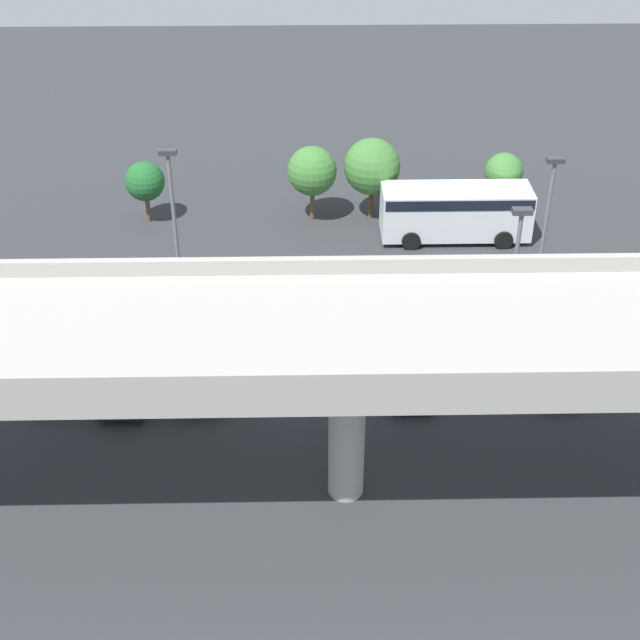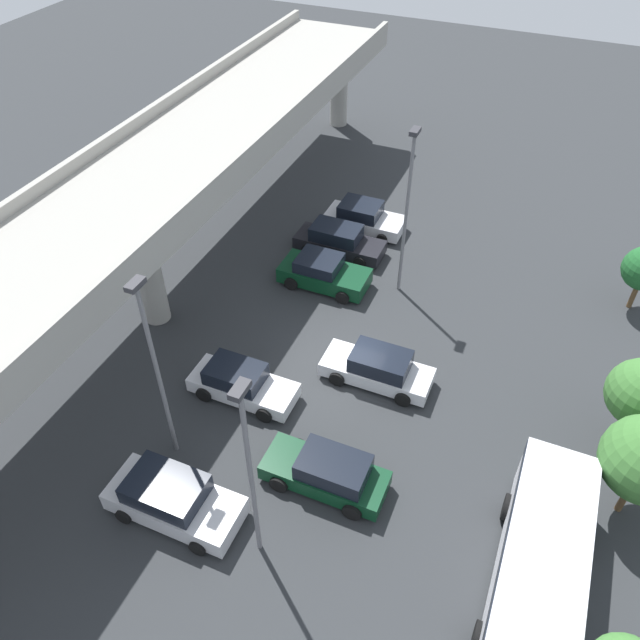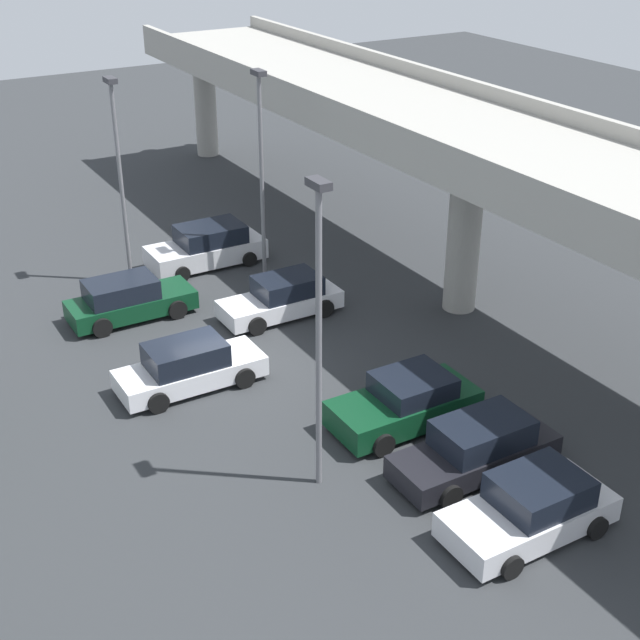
% 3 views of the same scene
% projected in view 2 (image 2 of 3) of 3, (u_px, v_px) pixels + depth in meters
% --- Properties ---
extents(ground_plane, '(99.63, 99.63, 0.00)m').
position_uv_depth(ground_plane, '(350.00, 376.00, 27.03)').
color(ground_plane, '#2D3033').
extents(highway_overpass, '(47.71, 6.58, 7.45)m').
position_uv_depth(highway_overpass, '(132.00, 205.00, 25.76)').
color(highway_overpass, '#9E9B93').
rests_on(highway_overpass, ground_plane).
extents(parked_car_0, '(2.26, 4.81, 1.69)m').
position_uv_depth(parked_car_0, '(172.00, 499.00, 21.64)').
color(parked_car_0, silver).
rests_on(parked_car_0, ground_plane).
extents(parked_car_1, '(2.04, 4.58, 1.58)m').
position_uv_depth(parked_car_1, '(328.00, 472.00, 22.49)').
color(parked_car_1, '#0C381E').
rests_on(parked_car_1, ground_plane).
extents(parked_car_2, '(1.99, 4.51, 1.53)m').
position_uv_depth(parked_car_2, '(241.00, 383.00, 25.77)').
color(parked_car_2, silver).
rests_on(parked_car_2, ground_plane).
extents(parked_car_3, '(2.02, 4.70, 1.57)m').
position_uv_depth(parked_car_3, '(378.00, 368.00, 26.37)').
color(parked_car_3, silver).
rests_on(parked_car_3, ground_plane).
extents(parked_car_4, '(2.24, 4.47, 1.59)m').
position_uv_depth(parked_car_4, '(323.00, 272.00, 31.29)').
color(parked_car_4, '#0C381E').
rests_on(parked_car_4, ground_plane).
extents(parked_car_5, '(2.01, 4.80, 1.59)m').
position_uv_depth(parked_car_5, '(339.00, 240.00, 33.36)').
color(parked_car_5, black).
rests_on(parked_car_5, ground_plane).
extents(parked_car_6, '(2.21, 4.43, 1.58)m').
position_uv_depth(parked_car_6, '(363.00, 218.00, 35.06)').
color(parked_car_6, silver).
rests_on(parked_car_6, ground_plane).
extents(shuttle_bus, '(7.60, 2.73, 2.74)m').
position_uv_depth(shuttle_bus, '(541.00, 564.00, 19.00)').
color(shuttle_bus, silver).
rests_on(shuttle_bus, ground_plane).
extents(lamp_post_near_aisle, '(0.70, 0.35, 8.08)m').
position_uv_depth(lamp_post_near_aisle, '(249.00, 465.00, 18.01)').
color(lamp_post_near_aisle, slate).
rests_on(lamp_post_near_aisle, ground_plane).
extents(lamp_post_mid_lot, '(0.70, 0.35, 8.26)m').
position_uv_depth(lamp_post_mid_lot, '(155.00, 362.00, 20.96)').
color(lamp_post_mid_lot, slate).
rests_on(lamp_post_mid_lot, ground_plane).
extents(lamp_post_by_overpass, '(0.70, 0.35, 8.51)m').
position_uv_depth(lamp_post_by_overpass, '(407.00, 204.00, 28.20)').
color(lamp_post_by_overpass, slate).
rests_on(lamp_post_by_overpass, ground_plane).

